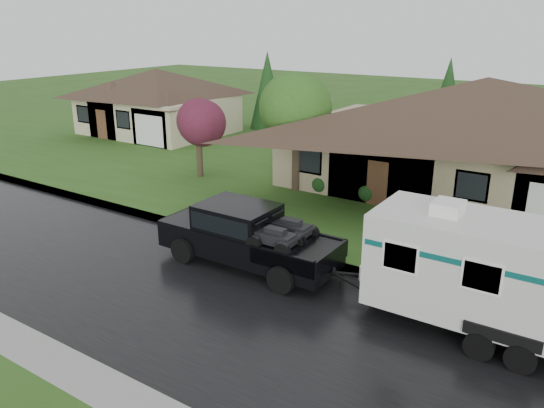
{
  "coord_description": "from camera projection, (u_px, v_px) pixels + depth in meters",
  "views": [
    {
      "loc": [
        7.52,
        -13.16,
        8.22
      ],
      "look_at": [
        -2.44,
        2.0,
        1.98
      ],
      "focal_mm": 35.0,
      "sensor_mm": 36.0,
      "label": 1
    }
  ],
  "objects": [
    {
      "name": "ground",
      "position": [
        301.0,
        293.0,
        16.98
      ],
      "size": [
        140.0,
        140.0,
        0.0
      ],
      "primitive_type": "plane",
      "color": "#2D5119",
      "rests_on": "ground"
    },
    {
      "name": "travel_trailer",
      "position": [
        518.0,
        277.0,
        13.8
      ],
      "size": [
        8.11,
        2.85,
        3.64
      ],
      "color": "silver",
      "rests_on": "ground"
    },
    {
      "name": "house_main",
      "position": [
        488.0,
        123.0,
        25.56
      ],
      "size": [
        19.44,
        10.8,
        6.9
      ],
      "color": "#998C68",
      "rests_on": "lawn"
    },
    {
      "name": "tree_red",
      "position": [
        198.0,
        123.0,
        28.37
      ],
      "size": [
        2.58,
        2.58,
        4.26
      ],
      "color": "#382B1E",
      "rests_on": "lawn"
    },
    {
      "name": "lawn",
      "position": [
        440.0,
        180.0,
        28.81
      ],
      "size": [
        140.0,
        26.0,
        0.15
      ],
      "primitive_type": "cube",
      "color": "#2D5119",
      "rests_on": "ground"
    },
    {
      "name": "curb",
      "position": [
        333.0,
        265.0,
        18.74
      ],
      "size": [
        140.0,
        0.5,
        0.15
      ],
      "primitive_type": "cube",
      "color": "gray",
      "rests_on": "ground"
    },
    {
      "name": "road",
      "position": [
        267.0,
        320.0,
        15.4
      ],
      "size": [
        140.0,
        8.0,
        0.01
      ],
      "primitive_type": "cube",
      "color": "black",
      "rests_on": "ground"
    },
    {
      "name": "shrub_row",
      "position": [
        449.0,
        206.0,
        23.08
      ],
      "size": [
        13.6,
        1.0,
        1.0
      ],
      "color": "#143814",
      "rests_on": "lawn"
    },
    {
      "name": "pickup_truck",
      "position": [
        245.0,
        234.0,
        18.63
      ],
      "size": [
        6.58,
        2.5,
        2.19
      ],
      "color": "black",
      "rests_on": "ground"
    },
    {
      "name": "house_far",
      "position": [
        158.0,
        96.0,
        39.85
      ],
      "size": [
        10.8,
        8.64,
        5.8
      ],
      "color": "#BAAE8A",
      "rests_on": "lawn"
    },
    {
      "name": "tree_left_green",
      "position": [
        297.0,
        108.0,
        25.6
      ],
      "size": [
        3.59,
        3.59,
        5.95
      ],
      "color": "#382B1E",
      "rests_on": "lawn"
    }
  ]
}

